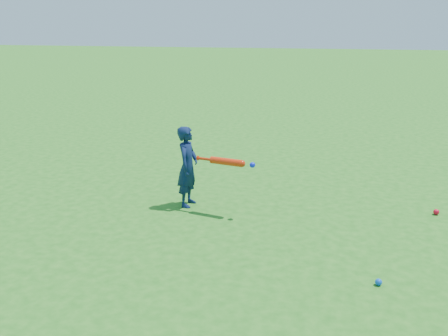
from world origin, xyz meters
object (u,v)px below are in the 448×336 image
Objects in this scene: bat_swing at (229,162)px; ground_ball_blue at (379,282)px; child at (188,167)px; ground_ball_red at (436,212)px.

ground_ball_blue is at bearing -27.61° from bat_swing.
child is 3.07m from ground_ball_red.
bat_swing reaches higher than ground_ball_blue.
child is 0.61m from bat_swing.
child is 16.30× the size of ground_ball_blue.
ground_ball_red is at bearing 68.10° from ground_ball_blue.
ground_ball_blue is 2.25m from bat_swing.
ground_ball_red is 0.10× the size of bat_swing.
child reaches higher than ground_ball_red.
ground_ball_blue is (2.24, -1.54, -0.48)m from child.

